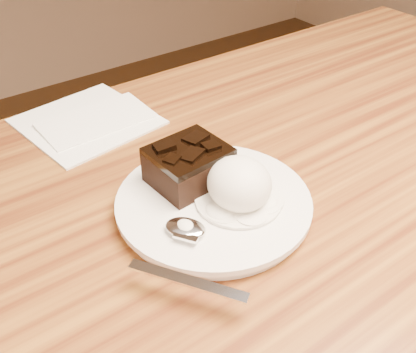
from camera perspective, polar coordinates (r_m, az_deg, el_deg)
plate at (r=0.53m, az=0.64°, el=-3.28°), size 0.21×0.21×0.02m
brownie at (r=0.53m, az=-2.25°, el=1.06°), size 0.08×0.07×0.04m
ice_cream_scoop at (r=0.50m, az=3.63°, el=-0.85°), size 0.06×0.07×0.05m
melt_puddle at (r=0.52m, az=3.54°, el=-2.76°), size 0.09×0.09×0.00m
spoon at (r=0.48m, az=-2.62°, el=-6.10°), size 0.11×0.15×0.01m
napkin at (r=0.70m, az=-13.82°, el=6.31°), size 0.18×0.18×0.01m
crumb_a at (r=0.51m, az=3.27°, el=-2.85°), size 0.01×0.01×0.00m
crumb_b at (r=0.51m, az=0.74°, el=-3.69°), size 0.01×0.01×0.00m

